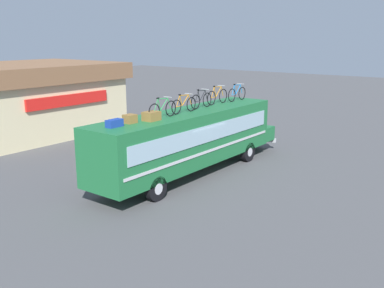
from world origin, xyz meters
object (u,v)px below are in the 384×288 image
(rooftop_bicycle_2, at_px, (184,105))
(rooftop_bicycle_1, at_px, (163,109))
(bus, at_px, (191,137))
(rooftop_bicycle_5, at_px, (237,94))
(rooftop_bicycle_3, at_px, (201,100))
(luggage_bag_3, at_px, (151,116))
(luggage_bag_2, at_px, (130,119))
(rooftop_bicycle_4, at_px, (217,96))
(luggage_bag_1, at_px, (114,123))

(rooftop_bicycle_2, bearing_deg, rooftop_bicycle_1, -176.64)
(bus, height_order, rooftop_bicycle_5, rooftop_bicycle_5)
(rooftop_bicycle_3, bearing_deg, bus, -174.42)
(rooftop_bicycle_3, xyz_separation_m, rooftop_bicycle_5, (3.19, -0.05, 0.00))
(rooftop_bicycle_5, bearing_deg, luggage_bag_3, -177.97)
(bus, distance_m, rooftop_bicycle_2, 1.76)
(luggage_bag_2, bearing_deg, rooftop_bicycle_1, -10.59)
(rooftop_bicycle_3, bearing_deg, rooftop_bicycle_4, 4.71)
(bus, height_order, rooftop_bicycle_4, rooftop_bicycle_4)
(rooftop_bicycle_1, xyz_separation_m, rooftop_bicycle_2, (1.57, 0.09, -0.01))
(luggage_bag_1, xyz_separation_m, rooftop_bicycle_1, (2.55, -0.22, 0.23))
(luggage_bag_2, height_order, rooftop_bicycle_5, rooftop_bicycle_5)
(luggage_bag_2, relative_size, rooftop_bicycle_4, 0.26)
(rooftop_bicycle_1, distance_m, rooftop_bicycle_5, 6.37)
(rooftop_bicycle_3, relative_size, rooftop_bicycle_4, 0.92)
(rooftop_bicycle_2, bearing_deg, rooftop_bicycle_5, 1.69)
(luggage_bag_1, relative_size, luggage_bag_3, 1.01)
(luggage_bag_2, xyz_separation_m, rooftop_bicycle_2, (3.20, -0.21, 0.20))
(rooftop_bicycle_3, bearing_deg, luggage_bag_1, -179.42)
(luggage_bag_2, xyz_separation_m, rooftop_bicycle_5, (8.00, -0.07, 0.21))
(bus, xyz_separation_m, rooftop_bicycle_3, (0.96, 0.09, 1.65))
(luggage_bag_2, bearing_deg, luggage_bag_1, -174.88)
(rooftop_bicycle_1, xyz_separation_m, rooftop_bicycle_4, (4.74, 0.41, 0.02))
(luggage_bag_2, height_order, luggage_bag_3, luggage_bag_3)
(luggage_bag_1, distance_m, rooftop_bicycle_1, 2.57)
(luggage_bag_1, height_order, rooftop_bicycle_2, rooftop_bicycle_2)
(rooftop_bicycle_1, distance_m, rooftop_bicycle_3, 3.19)
(luggage_bag_2, height_order, rooftop_bicycle_1, rooftop_bicycle_1)
(luggage_bag_1, distance_m, rooftop_bicycle_4, 7.29)
(rooftop_bicycle_2, xyz_separation_m, rooftop_bicycle_3, (1.60, 0.19, 0.02))
(rooftop_bicycle_4, bearing_deg, rooftop_bicycle_2, -174.26)
(luggage_bag_1, distance_m, luggage_bag_3, 1.84)
(luggage_bag_3, relative_size, rooftop_bicycle_3, 0.40)
(rooftop_bicycle_1, bearing_deg, rooftop_bicycle_5, 2.10)
(luggage_bag_2, relative_size, luggage_bag_3, 0.71)
(luggage_bag_1, relative_size, rooftop_bicycle_2, 0.38)
(luggage_bag_1, distance_m, rooftop_bicycle_5, 8.91)
(luggage_bag_1, height_order, luggage_bag_2, luggage_bag_2)
(rooftop_bicycle_2, distance_m, rooftop_bicycle_4, 3.19)
(luggage_bag_2, bearing_deg, bus, -1.76)
(luggage_bag_2, bearing_deg, rooftop_bicycle_4, 0.95)
(rooftop_bicycle_1, distance_m, rooftop_bicycle_2, 1.57)
(bus, xyz_separation_m, luggage_bag_1, (-4.76, 0.04, 1.41))
(rooftop_bicycle_2, relative_size, rooftop_bicycle_5, 1.00)
(luggage_bag_2, bearing_deg, luggage_bag_3, -19.45)
(luggage_bag_1, xyz_separation_m, luggage_bag_2, (0.91, 0.08, 0.03))
(luggage_bag_1, relative_size, rooftop_bicycle_3, 0.40)
(rooftop_bicycle_3, distance_m, rooftop_bicycle_4, 1.57)
(luggage_bag_3, height_order, rooftop_bicycle_3, rooftop_bicycle_3)
(rooftop_bicycle_2, distance_m, rooftop_bicycle_5, 4.80)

